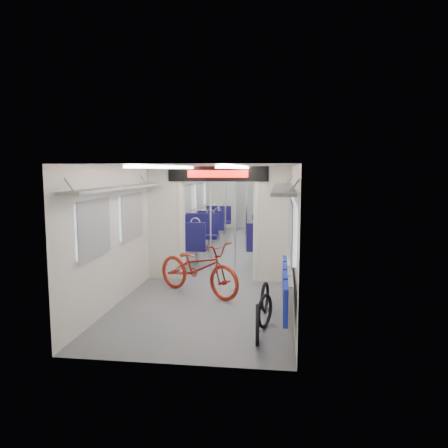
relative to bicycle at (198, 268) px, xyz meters
name	(u,v)px	position (x,y,z in m)	size (l,w,h in m)	color
carriage	(229,200)	(0.21, 2.88, 1.01)	(12.00, 12.02, 2.31)	#515456
bicycle	(198,268)	(0.00, 0.00, 0.00)	(0.64, 1.85, 0.97)	maroon
flip_bench	(287,286)	(1.56, -1.41, 0.09)	(0.12, 2.15, 0.57)	gray
bike_hoop_a	(257,327)	(1.18, -2.18, -0.24)	(0.54, 0.54, 0.05)	black
bike_hoop_b	(265,313)	(1.25, -1.55, -0.26)	(0.50, 0.50, 0.05)	black
bike_hoop_c	(265,298)	(1.23, -0.82, -0.27)	(0.47, 0.47, 0.05)	black
seat_bay_near_left	(195,235)	(-0.73, 3.30, 0.08)	(0.94, 2.21, 1.14)	#120E40
seat_bay_near_right	(268,237)	(1.14, 3.40, 0.07)	(0.92, 2.14, 1.12)	#120E40
seat_bay_far_left	(215,221)	(-0.73, 6.75, 0.04)	(0.88, 1.95, 1.06)	#120E40
seat_bay_far_right	(271,223)	(1.14, 6.26, 0.05)	(0.90, 2.04, 1.09)	#120E40
stanchion_near_left	(211,220)	(-0.06, 1.80, 0.66)	(0.04, 0.04, 2.30)	silver
stanchion_near_right	(235,219)	(0.47, 1.88, 0.66)	(0.04, 0.04, 2.30)	silver
stanchion_far_left	(225,208)	(-0.10, 4.68, 0.66)	(0.04, 0.04, 2.30)	silver
stanchion_far_right	(246,208)	(0.47, 4.88, 0.66)	(0.04, 0.04, 2.30)	silver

